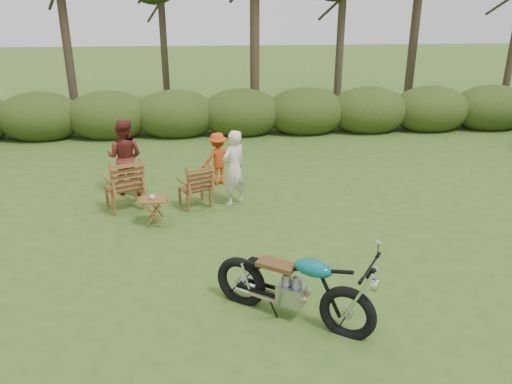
{
  "coord_description": "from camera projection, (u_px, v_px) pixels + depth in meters",
  "views": [
    {
      "loc": [
        -0.91,
        -6.11,
        3.93
      ],
      "look_at": [
        -0.21,
        1.64,
        0.9
      ],
      "focal_mm": 35.0,
      "sensor_mm": 36.0,
      "label": 1
    }
  ],
  "objects": [
    {
      "name": "ground",
      "position": [
        281.0,
        291.0,
        7.18
      ],
      "size": [
        80.0,
        80.0,
        0.0
      ],
      "primitive_type": "plane",
      "color": "#33531B",
      "rests_on": "ground"
    },
    {
      "name": "tree_line",
      "position": [
        255.0,
        2.0,
        14.87
      ],
      "size": [
        22.52,
        11.62,
        8.14
      ],
      "color": "#35281D",
      "rests_on": "ground"
    },
    {
      "name": "motorcycle",
      "position": [
        291.0,
        317.0,
        6.59
      ],
      "size": [
        2.22,
        1.86,
        1.22
      ],
      "primitive_type": null,
      "rotation": [
        0.0,
        0.0,
        -0.59
      ],
      "color": "#0C9FA1",
      "rests_on": "ground"
    },
    {
      "name": "lawn_chair_right",
      "position": [
        195.0,
        206.0,
        10.12
      ],
      "size": [
        0.82,
        0.82,
        0.9
      ],
      "primitive_type": null,
      "rotation": [
        0.0,
        0.0,
        3.57
      ],
      "color": "brown",
      "rests_on": "ground"
    },
    {
      "name": "lawn_chair_left",
      "position": [
        126.0,
        208.0,
        10.01
      ],
      "size": [
        0.97,
        0.97,
        1.06
      ],
      "primitive_type": null,
      "rotation": [
        0.0,
        0.0,
        3.58
      ],
      "color": "brown",
      "rests_on": "ground"
    },
    {
      "name": "side_table",
      "position": [
        155.0,
        212.0,
        9.19
      ],
      "size": [
        0.51,
        0.43,
        0.52
      ],
      "primitive_type": null,
      "rotation": [
        0.0,
        0.0,
        -0.02
      ],
      "color": "brown",
      "rests_on": "ground"
    },
    {
      "name": "cup",
      "position": [
        152.0,
        197.0,
        9.06
      ],
      "size": [
        0.14,
        0.14,
        0.09
      ],
      "primitive_type": "imported",
      "rotation": [
        0.0,
        0.0,
        0.3
      ],
      "color": "beige",
      "rests_on": "side_table"
    },
    {
      "name": "adult_a",
      "position": [
        234.0,
        204.0,
        10.2
      ],
      "size": [
        0.67,
        0.64,
        1.54
      ],
      "primitive_type": "imported",
      "rotation": [
        0.0,
        0.0,
        3.83
      ],
      "color": "beige",
      "rests_on": "ground"
    },
    {
      "name": "adult_b",
      "position": [
        128.0,
        193.0,
        10.8
      ],
      "size": [
        0.9,
        0.77,
        1.61
      ],
      "primitive_type": "imported",
      "rotation": [
        0.0,
        0.0,
        2.93
      ],
      "color": "maroon",
      "rests_on": "ground"
    },
    {
      "name": "child",
      "position": [
        219.0,
        183.0,
        11.34
      ],
      "size": [
        0.87,
        0.69,
        1.18
      ],
      "primitive_type": "imported",
      "rotation": [
        0.0,
        0.0,
        3.53
      ],
      "color": "#BF3D12",
      "rests_on": "ground"
    }
  ]
}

